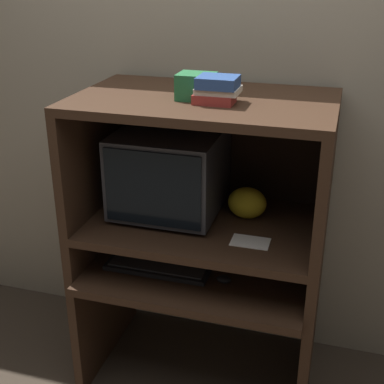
{
  "coord_description": "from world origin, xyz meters",
  "views": [
    {
      "loc": [
        0.54,
        -1.68,
        1.86
      ],
      "look_at": [
        -0.05,
        0.32,
        0.95
      ],
      "focal_mm": 50.0,
      "sensor_mm": 36.0,
      "label": 1
    }
  ],
  "objects_px": {
    "mouse": "(224,279)",
    "storage_box": "(196,86)",
    "keyboard": "(158,267)",
    "book_stack": "(217,89)",
    "crt_monitor": "(170,171)",
    "snack_bag": "(247,203)"
  },
  "relations": [
    {
      "from": "book_stack",
      "to": "crt_monitor",
      "type": "bearing_deg",
      "value": 152.31
    },
    {
      "from": "book_stack",
      "to": "storage_box",
      "type": "bearing_deg",
      "value": 157.26
    },
    {
      "from": "keyboard",
      "to": "crt_monitor",
      "type": "bearing_deg",
      "value": 88.64
    },
    {
      "from": "crt_monitor",
      "to": "snack_bag",
      "type": "height_order",
      "value": "crt_monitor"
    },
    {
      "from": "crt_monitor",
      "to": "keyboard",
      "type": "xyz_separation_m",
      "value": [
        -0.0,
        -0.16,
        -0.39
      ]
    },
    {
      "from": "storage_box",
      "to": "keyboard",
      "type": "bearing_deg",
      "value": -151.98
    },
    {
      "from": "keyboard",
      "to": "mouse",
      "type": "distance_m",
      "value": 0.3
    },
    {
      "from": "book_stack",
      "to": "storage_box",
      "type": "relative_size",
      "value": 1.17
    },
    {
      "from": "mouse",
      "to": "storage_box",
      "type": "relative_size",
      "value": 0.45
    },
    {
      "from": "snack_bag",
      "to": "storage_box",
      "type": "relative_size",
      "value": 1.19
    },
    {
      "from": "crt_monitor",
      "to": "book_stack",
      "type": "distance_m",
      "value": 0.48
    },
    {
      "from": "keyboard",
      "to": "mouse",
      "type": "bearing_deg",
      "value": -3.75
    },
    {
      "from": "crt_monitor",
      "to": "snack_bag",
      "type": "bearing_deg",
      "value": 5.94
    },
    {
      "from": "keyboard",
      "to": "book_stack",
      "type": "distance_m",
      "value": 0.83
    },
    {
      "from": "snack_bag",
      "to": "book_stack",
      "type": "distance_m",
      "value": 0.56
    },
    {
      "from": "book_stack",
      "to": "mouse",
      "type": "bearing_deg",
      "value": -45.15
    },
    {
      "from": "storage_box",
      "to": "book_stack",
      "type": "bearing_deg",
      "value": -22.74
    },
    {
      "from": "storage_box",
      "to": "mouse",
      "type": "bearing_deg",
      "value": -33.21
    },
    {
      "from": "crt_monitor",
      "to": "keyboard",
      "type": "height_order",
      "value": "crt_monitor"
    },
    {
      "from": "snack_bag",
      "to": "book_stack",
      "type": "bearing_deg",
      "value": -123.66
    },
    {
      "from": "mouse",
      "to": "snack_bag",
      "type": "bearing_deg",
      "value": 78.39
    },
    {
      "from": "snack_bag",
      "to": "mouse",
      "type": "bearing_deg",
      "value": -101.61
    }
  ]
}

